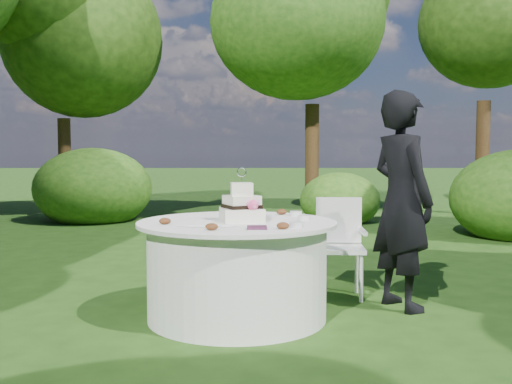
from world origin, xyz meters
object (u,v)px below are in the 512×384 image
napkins (257,228)px  cake (242,207)px  guest (402,200)px  table (237,269)px  chair (340,239)px

napkins → cake: bearing=103.9°
guest → cake: guest is taller
guest → table: (-1.37, -0.31, -0.52)m
cake → napkins: bearing=-76.1°
napkins → table: napkins is taller
guest → table: bearing=78.3°
cake → chair: size_ratio=0.48×
napkins → table: 0.61m
napkins → cake: cake is taller
napkins → chair: (0.76, 1.20, -0.26)m
table → cake: 0.50m
napkins → cake: (-0.11, 0.46, 0.10)m
chair → cake: bearing=-140.0°
table → chair: 1.19m
guest → table: 1.50m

